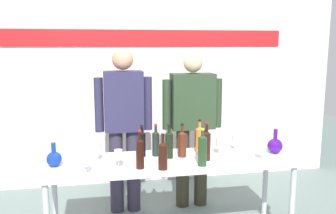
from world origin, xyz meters
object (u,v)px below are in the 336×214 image
at_px(wine_glass_right_1, 263,148).
at_px(wine_bottle_4, 142,143).
at_px(wine_bottle_5, 200,139).
at_px(decanter_blue_right, 275,145).
at_px(presenter_right, 192,120).
at_px(wine_bottle_2, 156,142).
at_px(wine_bottle_7, 169,144).
at_px(presenter_left, 124,121).
at_px(wine_glass_left_2, 97,148).
at_px(wine_bottle_0, 207,144).
at_px(wine_bottle_6, 163,155).
at_px(display_table, 171,166).
at_px(decanter_blue_left, 54,159).
at_px(wine_glass_left_1, 118,155).
at_px(wine_glass_right_0, 235,139).
at_px(wine_glass_left_0, 85,161).
at_px(wine_bottle_3, 140,152).
at_px(wine_bottle_8, 202,149).
at_px(wine_bottle_1, 182,143).
at_px(wine_glass_right_2, 220,142).

bearing_deg(wine_glass_right_1, wine_bottle_4, 163.00).
bearing_deg(wine_bottle_5, decanter_blue_right, -11.33).
xyz_separation_m(presenter_right, wine_bottle_2, (-0.47, -0.53, -0.08)).
height_order(presenter_right, wine_glass_right_1, presenter_right).
relative_size(wine_bottle_2, wine_bottle_7, 0.96).
xyz_separation_m(presenter_left, wine_glass_left_2, (-0.27, -0.58, -0.11)).
xyz_separation_m(wine_bottle_0, wine_bottle_6, (-0.41, -0.16, -0.02)).
bearing_deg(wine_bottle_2, display_table, -48.88).
xyz_separation_m(decanter_blue_left, wine_bottle_0, (1.28, -0.07, 0.07)).
xyz_separation_m(decanter_blue_right, wine_glass_right_1, (-0.20, -0.17, 0.03)).
relative_size(decanter_blue_left, presenter_left, 0.12).
distance_m(decanter_blue_right, wine_glass_left_1, 1.44).
relative_size(wine_bottle_7, wine_glass_right_1, 2.10).
bearing_deg(wine_glass_left_1, wine_bottle_4, 49.69).
distance_m(wine_bottle_4, wine_glass_right_0, 0.89).
bearing_deg(display_table, wine_glass_left_0, -162.22).
relative_size(wine_bottle_3, wine_bottle_8, 1.01).
xyz_separation_m(decanter_blue_left, wine_bottle_4, (0.74, 0.14, 0.06)).
distance_m(presenter_right, wine_bottle_1, 0.65).
relative_size(wine_bottle_7, wine_glass_right_2, 1.92).
bearing_deg(decanter_blue_right, wine_glass_left_1, -175.17).
height_order(presenter_right, wine_bottle_1, presenter_right).
bearing_deg(presenter_right, wine_glass_right_2, -80.47).
distance_m(display_table, decanter_blue_right, 0.98).
relative_size(wine_bottle_7, wine_glass_left_2, 1.93).
bearing_deg(wine_bottle_2, wine_bottle_6, -90.19).
bearing_deg(wine_glass_right_1, presenter_left, 143.84).
distance_m(display_table, wine_glass_left_0, 0.78).
distance_m(presenter_left, wine_bottle_6, 0.93).
distance_m(wine_bottle_2, wine_bottle_3, 0.36).
bearing_deg(wine_glass_right_2, wine_bottle_6, -152.75).
bearing_deg(wine_glass_right_0, decanter_blue_left, -173.94).
bearing_deg(display_table, wine_glass_right_0, 14.50).
height_order(wine_bottle_7, wine_glass_right_1, wine_bottle_7).
distance_m(wine_bottle_8, wine_glass_right_0, 0.58).
bearing_deg(decanter_blue_right, wine_bottle_2, 172.87).
distance_m(wine_glass_left_0, wine_glass_left_1, 0.28).
distance_m(wine_bottle_7, wine_glass_left_0, 0.77).
relative_size(wine_bottle_7, wine_glass_right_0, 2.03).
relative_size(wine_bottle_1, wine_glass_right_1, 2.09).
bearing_deg(wine_glass_left_2, wine_bottle_8, -18.78).
xyz_separation_m(presenter_left, wine_bottle_6, (0.24, -0.90, -0.10)).
distance_m(decanter_blue_right, presenter_left, 1.50).
xyz_separation_m(wine_bottle_0, wine_glass_right_1, (0.48, -0.10, -0.04)).
bearing_deg(wine_bottle_3, wine_glass_left_0, -173.00).
bearing_deg(wine_glass_right_2, decanter_blue_left, -177.50).
bearing_deg(wine_bottle_3, wine_glass_left_1, 162.35).
distance_m(presenter_right, wine_glass_right_0, 0.58).
xyz_separation_m(wine_bottle_1, wine_glass_left_1, (-0.57, -0.19, -0.02)).
height_order(wine_bottle_4, wine_bottle_7, wine_bottle_7).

